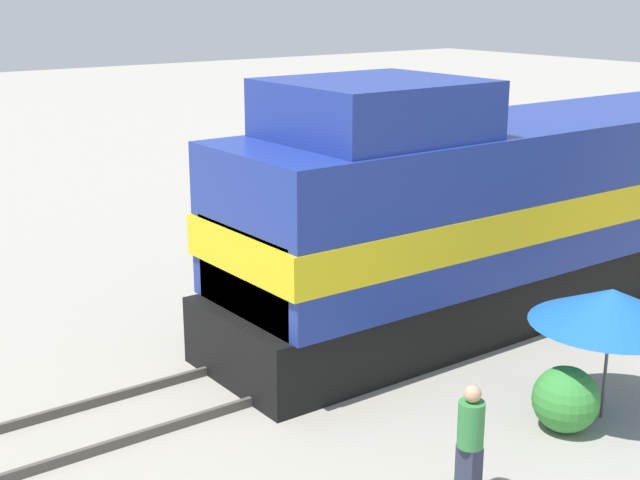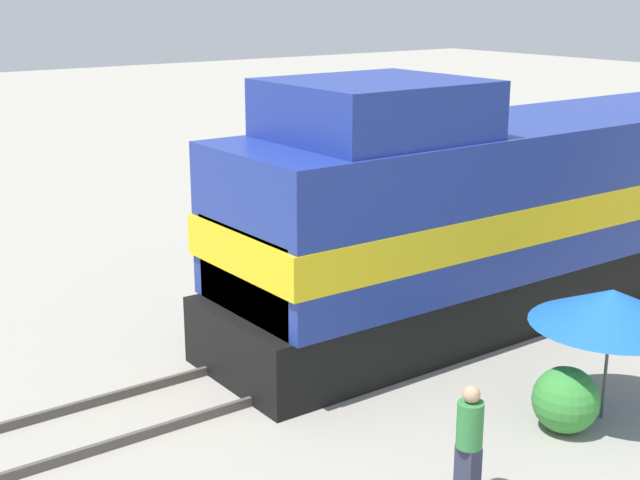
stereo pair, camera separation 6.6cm
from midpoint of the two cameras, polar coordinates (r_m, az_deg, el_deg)
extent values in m
plane|color=gray|center=(16.90, 4.91, -6.32)|extent=(120.00, 120.00, 0.00)
cube|color=#4C4742|center=(17.37, 3.35, -5.39)|extent=(0.08, 34.07, 0.15)
cube|color=#4C4742|center=(16.38, 6.58, -6.82)|extent=(0.08, 34.07, 0.15)
cube|color=black|center=(19.35, 13.67, -1.95)|extent=(2.93, 15.21, 1.19)
cube|color=navy|center=(18.87, 14.05, 3.66)|extent=(3.19, 14.60, 2.68)
cube|color=yellow|center=(18.92, 13.99, 2.87)|extent=(3.23, 14.76, 0.70)
cube|color=yellow|center=(14.88, -1.73, -1.49)|extent=(2.71, 2.13, 1.47)
cube|color=navy|center=(15.35, 3.39, 8.37)|extent=(3.00, 3.35, 1.00)
cylinder|color=#4C4C4C|center=(14.20, 17.74, -7.24)|extent=(0.05, 0.05, 1.95)
cone|color=#1959B2|center=(13.91, 18.02, -4.06)|extent=(2.41, 2.41, 0.54)
sphere|color=#388C38|center=(13.85, 15.32, -9.80)|extent=(1.00, 1.00, 1.00)
cube|color=#2D3347|center=(11.90, 9.32, -14.51)|extent=(0.30, 0.20, 0.77)
cylinder|color=#337F3F|center=(11.57, 9.48, -11.55)|extent=(0.34, 0.34, 0.61)
sphere|color=tan|center=(11.38, 9.57, -9.68)|extent=(0.22, 0.22, 0.22)
camera|label=1|loc=(0.03, -90.14, -0.04)|focal=50.00mm
camera|label=2|loc=(0.03, 89.86, 0.04)|focal=50.00mm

